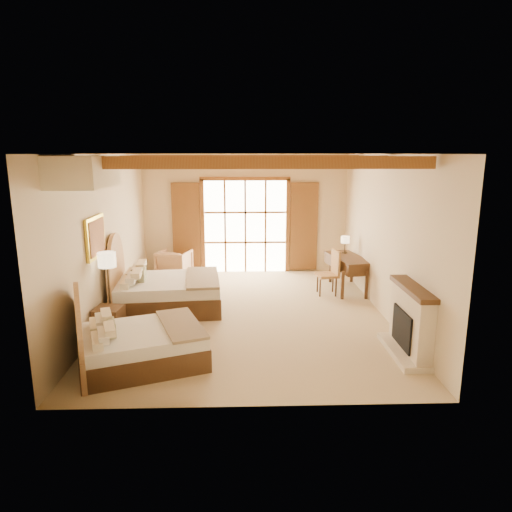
{
  "coord_description": "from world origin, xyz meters",
  "views": [
    {
      "loc": [
        -0.1,
        -8.84,
        3.21
      ],
      "look_at": [
        0.19,
        0.2,
        1.17
      ],
      "focal_mm": 32.0,
      "sensor_mm": 36.0,
      "label": 1
    }
  ],
  "objects_px": {
    "bed_near": "(133,342)",
    "bed_far": "(160,290)",
    "armchair": "(174,264)",
    "desk": "(348,272)",
    "nightstand": "(109,323)"
  },
  "relations": [
    {
      "from": "bed_far",
      "to": "bed_near",
      "type": "bearing_deg",
      "value": -94.81
    },
    {
      "from": "bed_far",
      "to": "nightstand",
      "type": "relative_size",
      "value": 4.15
    },
    {
      "from": "bed_far",
      "to": "desk",
      "type": "xyz_separation_m",
      "value": [
        4.24,
        1.27,
        0.01
      ]
    },
    {
      "from": "bed_near",
      "to": "bed_far",
      "type": "distance_m",
      "value": 2.56
    },
    {
      "from": "bed_near",
      "to": "nightstand",
      "type": "height_order",
      "value": "bed_near"
    },
    {
      "from": "bed_far",
      "to": "armchair",
      "type": "relative_size",
      "value": 2.89
    },
    {
      "from": "nightstand",
      "to": "armchair",
      "type": "height_order",
      "value": "armchair"
    },
    {
      "from": "bed_far",
      "to": "armchair",
      "type": "bearing_deg",
      "value": 86.12
    },
    {
      "from": "bed_far",
      "to": "desk",
      "type": "relative_size",
      "value": 1.44
    },
    {
      "from": "bed_far",
      "to": "armchair",
      "type": "distance_m",
      "value": 2.55
    },
    {
      "from": "nightstand",
      "to": "desk",
      "type": "distance_m",
      "value": 5.61
    },
    {
      "from": "bed_near",
      "to": "armchair",
      "type": "relative_size",
      "value": 2.86
    },
    {
      "from": "bed_near",
      "to": "bed_far",
      "type": "bearing_deg",
      "value": 70.52
    },
    {
      "from": "nightstand",
      "to": "armchair",
      "type": "bearing_deg",
      "value": 87.75
    },
    {
      "from": "armchair",
      "to": "nightstand",
      "type": "bearing_deg",
      "value": 96.32
    }
  ]
}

